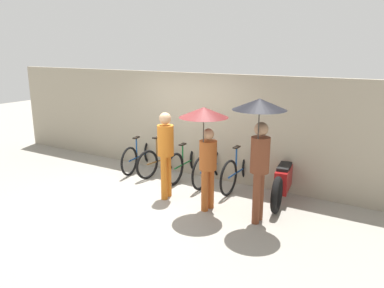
{
  "coord_description": "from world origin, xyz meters",
  "views": [
    {
      "loc": [
        4.38,
        -5.49,
        2.92
      ],
      "look_at": [
        0.5,
        0.93,
        1.0
      ],
      "focal_mm": 35.0,
      "sensor_mm": 36.0,
      "label": 1
    }
  ],
  "objects_px": {
    "pedestrian_leading": "(166,149)",
    "motorcycle": "(284,180)",
    "parked_bicycle_1": "(162,159)",
    "parked_bicycle_2": "(187,162)",
    "parked_bicycle_3": "(212,166)",
    "pedestrian_center": "(205,133)",
    "parked_bicycle_4": "(240,170)",
    "parked_bicycle_0": "(141,155)",
    "pedestrian_trailing": "(260,131)"
  },
  "relations": [
    {
      "from": "parked_bicycle_2",
      "to": "pedestrian_center",
      "type": "height_order",
      "value": "pedestrian_center"
    },
    {
      "from": "pedestrian_center",
      "to": "pedestrian_trailing",
      "type": "relative_size",
      "value": 0.9
    },
    {
      "from": "parked_bicycle_3",
      "to": "pedestrian_leading",
      "type": "bearing_deg",
      "value": 163.06
    },
    {
      "from": "parked_bicycle_2",
      "to": "parked_bicycle_0",
      "type": "bearing_deg",
      "value": 89.66
    },
    {
      "from": "pedestrian_leading",
      "to": "motorcycle",
      "type": "xyz_separation_m",
      "value": [
        2.03,
        1.15,
        -0.63
      ]
    },
    {
      "from": "parked_bicycle_1",
      "to": "motorcycle",
      "type": "xyz_separation_m",
      "value": [
        2.97,
        -0.02,
        0.03
      ]
    },
    {
      "from": "pedestrian_center",
      "to": "motorcycle",
      "type": "xyz_separation_m",
      "value": [
        1.05,
        1.31,
        -1.08
      ]
    },
    {
      "from": "motorcycle",
      "to": "parked_bicycle_2",
      "type": "bearing_deg",
      "value": 79.52
    },
    {
      "from": "motorcycle",
      "to": "parked_bicycle_1",
      "type": "bearing_deg",
      "value": 81.28
    },
    {
      "from": "parked_bicycle_3",
      "to": "pedestrian_center",
      "type": "relative_size",
      "value": 0.89
    },
    {
      "from": "parked_bicycle_4",
      "to": "pedestrian_trailing",
      "type": "bearing_deg",
      "value": -145.76
    },
    {
      "from": "pedestrian_trailing",
      "to": "pedestrian_center",
      "type": "bearing_deg",
      "value": -1.0
    },
    {
      "from": "pedestrian_center",
      "to": "parked_bicycle_4",
      "type": "bearing_deg",
      "value": -83.68
    },
    {
      "from": "pedestrian_trailing",
      "to": "parked_bicycle_1",
      "type": "bearing_deg",
      "value": -25.92
    },
    {
      "from": "parked_bicycle_4",
      "to": "pedestrian_leading",
      "type": "xyz_separation_m",
      "value": [
        -1.02,
        -1.28,
        0.63
      ]
    },
    {
      "from": "pedestrian_leading",
      "to": "pedestrian_trailing",
      "type": "bearing_deg",
      "value": 167.23
    },
    {
      "from": "parked_bicycle_0",
      "to": "pedestrian_trailing",
      "type": "xyz_separation_m",
      "value": [
        3.57,
        -1.35,
        1.26
      ]
    },
    {
      "from": "parked_bicycle_4",
      "to": "parked_bicycle_3",
      "type": "bearing_deg",
      "value": 94.32
    },
    {
      "from": "parked_bicycle_3",
      "to": "pedestrian_leading",
      "type": "height_order",
      "value": "pedestrian_leading"
    },
    {
      "from": "parked_bicycle_0",
      "to": "pedestrian_leading",
      "type": "relative_size",
      "value": 1.0
    },
    {
      "from": "parked_bicycle_1",
      "to": "motorcycle",
      "type": "height_order",
      "value": "parked_bicycle_1"
    },
    {
      "from": "parked_bicycle_1",
      "to": "parked_bicycle_2",
      "type": "relative_size",
      "value": 0.91
    },
    {
      "from": "parked_bicycle_4",
      "to": "pedestrian_center",
      "type": "xyz_separation_m",
      "value": [
        -0.05,
        -1.43,
        1.08
      ]
    },
    {
      "from": "parked_bicycle_0",
      "to": "pedestrian_leading",
      "type": "bearing_deg",
      "value": -134.83
    },
    {
      "from": "parked_bicycle_1",
      "to": "parked_bicycle_3",
      "type": "xyz_separation_m",
      "value": [
        1.31,
        0.06,
        0.03
      ]
    },
    {
      "from": "parked_bicycle_3",
      "to": "parked_bicycle_4",
      "type": "xyz_separation_m",
      "value": [
        0.66,
        0.04,
        0.0
      ]
    },
    {
      "from": "parked_bicycle_2",
      "to": "parked_bicycle_3",
      "type": "bearing_deg",
      "value": -92.99
    },
    {
      "from": "parked_bicycle_3",
      "to": "parked_bicycle_2",
      "type": "bearing_deg",
      "value": 88.93
    },
    {
      "from": "parked_bicycle_2",
      "to": "pedestrian_trailing",
      "type": "xyz_separation_m",
      "value": [
        2.26,
        -1.39,
        1.24
      ]
    },
    {
      "from": "pedestrian_trailing",
      "to": "motorcycle",
      "type": "bearing_deg",
      "value": -93.89
    },
    {
      "from": "pedestrian_center",
      "to": "pedestrian_leading",
      "type": "bearing_deg",
      "value": -0.66
    },
    {
      "from": "parked_bicycle_0",
      "to": "motorcycle",
      "type": "xyz_separation_m",
      "value": [
        3.63,
        -0.04,
        0.03
      ]
    },
    {
      "from": "parked_bicycle_2",
      "to": "motorcycle",
      "type": "xyz_separation_m",
      "value": [
        2.32,
        -0.09,
        0.01
      ]
    },
    {
      "from": "pedestrian_center",
      "to": "parked_bicycle_0",
      "type": "bearing_deg",
      "value": -19.37
    },
    {
      "from": "parked_bicycle_0",
      "to": "pedestrian_trailing",
      "type": "height_order",
      "value": "pedestrian_trailing"
    },
    {
      "from": "parked_bicycle_1",
      "to": "parked_bicycle_4",
      "type": "height_order",
      "value": "parked_bicycle_1"
    },
    {
      "from": "pedestrian_center",
      "to": "motorcycle",
      "type": "height_order",
      "value": "pedestrian_center"
    },
    {
      "from": "parked_bicycle_0",
      "to": "parked_bicycle_2",
      "type": "xyz_separation_m",
      "value": [
        1.31,
        0.05,
        0.01
      ]
    },
    {
      "from": "parked_bicycle_2",
      "to": "pedestrian_leading",
      "type": "relative_size",
      "value": 1.03
    },
    {
      "from": "parked_bicycle_1",
      "to": "motorcycle",
      "type": "relative_size",
      "value": 0.77
    },
    {
      "from": "pedestrian_leading",
      "to": "pedestrian_center",
      "type": "xyz_separation_m",
      "value": [
        0.97,
        -0.15,
        0.45
      ]
    },
    {
      "from": "parked_bicycle_1",
      "to": "parked_bicycle_2",
      "type": "height_order",
      "value": "parked_bicycle_1"
    },
    {
      "from": "parked_bicycle_2",
      "to": "motorcycle",
      "type": "distance_m",
      "value": 2.32
    },
    {
      "from": "parked_bicycle_3",
      "to": "pedestrian_center",
      "type": "height_order",
      "value": "pedestrian_center"
    },
    {
      "from": "parked_bicycle_4",
      "to": "motorcycle",
      "type": "distance_m",
      "value": 1.01
    },
    {
      "from": "parked_bicycle_3",
      "to": "motorcycle",
      "type": "height_order",
      "value": "parked_bicycle_3"
    },
    {
      "from": "parked_bicycle_1",
      "to": "parked_bicycle_3",
      "type": "bearing_deg",
      "value": -78.79
    },
    {
      "from": "parked_bicycle_1",
      "to": "pedestrian_center",
      "type": "xyz_separation_m",
      "value": [
        1.92,
        -1.33,
        1.11
      ]
    },
    {
      "from": "parked_bicycle_1",
      "to": "pedestrian_trailing",
      "type": "relative_size",
      "value": 0.76
    },
    {
      "from": "motorcycle",
      "to": "pedestrian_leading",
      "type": "bearing_deg",
      "value": 111.45
    }
  ]
}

